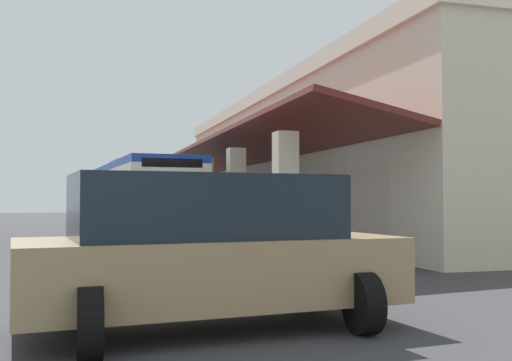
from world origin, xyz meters
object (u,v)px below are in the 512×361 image
at_px(transit_bus, 141,195).
at_px(potted_palm, 272,232).
at_px(parked_suv_tan, 210,250).
at_px(pedestrian, 226,231).

xyz_separation_m(transit_bus, potted_palm, (6.28, 3.48, -1.19)).
xyz_separation_m(parked_suv_tan, pedestrian, (-6.41, 1.73, -0.09)).
bearing_deg(potted_palm, pedestrian, -30.96).
bearing_deg(parked_suv_tan, transit_bus, 177.49).
xyz_separation_m(transit_bus, pedestrian, (10.43, 0.99, -0.92)).
relative_size(pedestrian, potted_palm, 0.74).
bearing_deg(parked_suv_tan, pedestrian, 164.92).
xyz_separation_m(parked_suv_tan, potted_palm, (-10.57, 4.22, -0.35)).
relative_size(transit_bus, potted_palm, 5.07).
relative_size(transit_bus, parked_suv_tan, 2.29).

